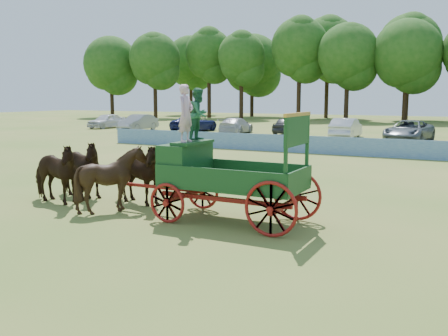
# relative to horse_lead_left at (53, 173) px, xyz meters

# --- Properties ---
(ground) EXTENTS (160.00, 160.00, 0.00)m
(ground) POSITION_rel_horse_lead_left_xyz_m (2.34, -0.71, -0.97)
(ground) COLOR olive
(ground) RESTS_ON ground
(horse_lead_left) EXTENTS (2.39, 1.27, 1.95)m
(horse_lead_left) POSITION_rel_horse_lead_left_xyz_m (0.00, 0.00, 0.00)
(horse_lead_left) COLOR black
(horse_lead_left) RESTS_ON ground
(horse_lead_right) EXTENTS (2.43, 1.36, 1.95)m
(horse_lead_right) POSITION_rel_horse_lead_left_xyz_m (0.00, 1.10, 0.00)
(horse_lead_right) COLOR black
(horse_lead_right) RESTS_ON ground
(horse_wheel_left) EXTENTS (2.10, 1.96, 1.95)m
(horse_wheel_left) POSITION_rel_horse_lead_left_xyz_m (2.40, 0.00, 0.00)
(horse_wheel_left) COLOR black
(horse_wheel_left) RESTS_ON ground
(horse_wheel_right) EXTENTS (2.46, 1.46, 1.95)m
(horse_wheel_right) POSITION_rel_horse_lead_left_xyz_m (2.40, 1.10, 0.00)
(horse_wheel_right) COLOR black
(horse_wheel_right) RESTS_ON ground
(farm_dray) EXTENTS (6.00, 2.00, 3.71)m
(farm_dray) POSITION_rel_horse_lead_left_xyz_m (5.37, 0.57, 0.63)
(farm_dray) COLOR maroon
(farm_dray) RESTS_ON ground
(sponsor_banner) EXTENTS (26.00, 0.08, 1.05)m
(sponsor_banner) POSITION_rel_horse_lead_left_xyz_m (1.34, 17.29, -0.45)
(sponsor_banner) COLOR #1B5096
(sponsor_banner) RESTS_ON ground
(parked_cars) EXTENTS (53.70, 8.11, 1.64)m
(parked_cars) POSITION_rel_horse_lead_left_xyz_m (2.71, 29.40, -0.19)
(parked_cars) COLOR silver
(parked_cars) RESTS_ON ground
(treeline) EXTENTS (90.99, 23.48, 15.47)m
(treeline) POSITION_rel_horse_lead_left_xyz_m (-1.87, 59.91, 8.54)
(treeline) COLOR #382314
(treeline) RESTS_ON ground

